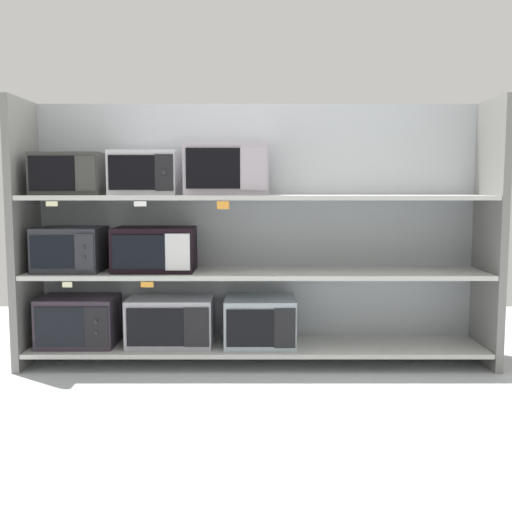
{
  "coord_description": "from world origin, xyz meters",
  "views": [
    {
      "loc": [
        -0.01,
        -4.07,
        1.17
      ],
      "look_at": [
        0.0,
        0.0,
        0.73
      ],
      "focal_mm": 43.26,
      "sensor_mm": 36.0,
      "label": 1
    }
  ],
  "objects_px": {
    "microwave_3": "(69,249)",
    "microwave_7": "(226,169)",
    "microwave_6": "(144,173)",
    "microwave_1": "(169,322)",
    "microwave_2": "(259,321)",
    "microwave_4": "(154,249)",
    "microwave_5": "(68,174)",
    "microwave_0": "(77,321)"
  },
  "relations": [
    {
      "from": "microwave_0",
      "to": "microwave_6",
      "type": "distance_m",
      "value": 1.09
    },
    {
      "from": "microwave_1",
      "to": "microwave_5",
      "type": "distance_m",
      "value": 1.18
    },
    {
      "from": "microwave_3",
      "to": "microwave_6",
      "type": "xyz_separation_m",
      "value": [
        0.5,
        -0.0,
        0.5
      ]
    },
    {
      "from": "microwave_3",
      "to": "microwave_7",
      "type": "bearing_deg",
      "value": -0.0
    },
    {
      "from": "microwave_5",
      "to": "microwave_7",
      "type": "height_order",
      "value": "microwave_7"
    },
    {
      "from": "microwave_4",
      "to": "microwave_5",
      "type": "bearing_deg",
      "value": -179.98
    },
    {
      "from": "microwave_2",
      "to": "microwave_5",
      "type": "bearing_deg",
      "value": -179.99
    },
    {
      "from": "microwave_2",
      "to": "microwave_5",
      "type": "height_order",
      "value": "microwave_5"
    },
    {
      "from": "microwave_1",
      "to": "microwave_3",
      "type": "distance_m",
      "value": 0.82
    },
    {
      "from": "microwave_4",
      "to": "microwave_7",
      "type": "bearing_deg",
      "value": -0.0
    },
    {
      "from": "microwave_1",
      "to": "microwave_4",
      "type": "height_order",
      "value": "microwave_4"
    },
    {
      "from": "microwave_1",
      "to": "microwave_2",
      "type": "xyz_separation_m",
      "value": [
        0.6,
        0.0,
        0.0
      ]
    },
    {
      "from": "microwave_1",
      "to": "microwave_3",
      "type": "relative_size",
      "value": 1.33
    },
    {
      "from": "microwave_0",
      "to": "microwave_5",
      "type": "relative_size",
      "value": 1.13
    },
    {
      "from": "microwave_6",
      "to": "microwave_7",
      "type": "relative_size",
      "value": 0.8
    },
    {
      "from": "microwave_2",
      "to": "microwave_7",
      "type": "xyz_separation_m",
      "value": [
        -0.22,
        0.0,
        1.01
      ]
    },
    {
      "from": "microwave_4",
      "to": "microwave_7",
      "type": "distance_m",
      "value": 0.71
    },
    {
      "from": "microwave_1",
      "to": "microwave_7",
      "type": "height_order",
      "value": "microwave_7"
    },
    {
      "from": "microwave_3",
      "to": "microwave_4",
      "type": "relative_size",
      "value": 0.81
    },
    {
      "from": "microwave_5",
      "to": "microwave_7",
      "type": "distance_m",
      "value": 1.03
    },
    {
      "from": "microwave_4",
      "to": "microwave_6",
      "type": "bearing_deg",
      "value": -179.87
    },
    {
      "from": "microwave_1",
      "to": "microwave_6",
      "type": "relative_size",
      "value": 1.31
    },
    {
      "from": "microwave_2",
      "to": "microwave_1",
      "type": "bearing_deg",
      "value": -179.99
    },
    {
      "from": "microwave_0",
      "to": "microwave_2",
      "type": "bearing_deg",
      "value": 0.01
    },
    {
      "from": "microwave_1",
      "to": "microwave_2",
      "type": "distance_m",
      "value": 0.6
    },
    {
      "from": "microwave_7",
      "to": "microwave_6",
      "type": "bearing_deg",
      "value": -179.99
    },
    {
      "from": "microwave_0",
      "to": "microwave_6",
      "type": "xyz_separation_m",
      "value": [
        0.46,
        0.0,
        0.99
      ]
    },
    {
      "from": "microwave_1",
      "to": "microwave_2",
      "type": "bearing_deg",
      "value": 0.01
    },
    {
      "from": "microwave_6",
      "to": "microwave_5",
      "type": "bearing_deg",
      "value": -179.99
    },
    {
      "from": "microwave_0",
      "to": "microwave_3",
      "type": "distance_m",
      "value": 0.49
    },
    {
      "from": "microwave_4",
      "to": "microwave_5",
      "type": "distance_m",
      "value": 0.74
    },
    {
      "from": "microwave_4",
      "to": "microwave_6",
      "type": "height_order",
      "value": "microwave_6"
    },
    {
      "from": "microwave_4",
      "to": "microwave_7",
      "type": "height_order",
      "value": "microwave_7"
    },
    {
      "from": "microwave_1",
      "to": "microwave_4",
      "type": "bearing_deg",
      "value": 179.91
    },
    {
      "from": "microwave_7",
      "to": "microwave_4",
      "type": "bearing_deg",
      "value": 180.0
    },
    {
      "from": "microwave_6",
      "to": "microwave_1",
      "type": "bearing_deg",
      "value": -0.01
    },
    {
      "from": "microwave_0",
      "to": "microwave_1",
      "type": "bearing_deg",
      "value": 0.01
    },
    {
      "from": "microwave_3",
      "to": "microwave_4",
      "type": "xyz_separation_m",
      "value": [
        0.56,
        -0.0,
        0.0
      ]
    },
    {
      "from": "microwave_1",
      "to": "microwave_2",
      "type": "height_order",
      "value": "microwave_2"
    },
    {
      "from": "microwave_1",
      "to": "microwave_5",
      "type": "xyz_separation_m",
      "value": [
        -0.65,
        -0.0,
        0.98
      ]
    },
    {
      "from": "microwave_3",
      "to": "microwave_4",
      "type": "distance_m",
      "value": 0.56
    },
    {
      "from": "microwave_2",
      "to": "microwave_6",
      "type": "distance_m",
      "value": 1.24
    }
  ]
}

